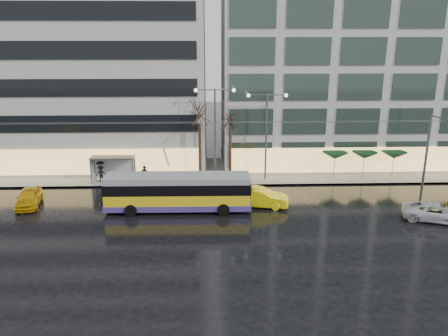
{
  "coord_description": "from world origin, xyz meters",
  "views": [
    {
      "loc": [
        1.46,
        -30.86,
        13.52
      ],
      "look_at": [
        2.67,
        5.0,
        3.02
      ],
      "focal_mm": 35.0,
      "sensor_mm": 36.0,
      "label": 1
    }
  ],
  "objects_px": {
    "street_lamp_near": "(215,122)",
    "bus_shelter": "(110,163)",
    "taxi_a": "(29,197)",
    "trolleybus": "(178,193)"
  },
  "relations": [
    {
      "from": "street_lamp_near",
      "to": "taxi_a",
      "type": "bearing_deg",
      "value": -158.18
    },
    {
      "from": "street_lamp_near",
      "to": "taxi_a",
      "type": "relative_size",
      "value": 2.07
    },
    {
      "from": "trolleybus",
      "to": "street_lamp_near",
      "type": "height_order",
      "value": "street_lamp_near"
    },
    {
      "from": "street_lamp_near",
      "to": "taxi_a",
      "type": "height_order",
      "value": "street_lamp_near"
    },
    {
      "from": "trolleybus",
      "to": "taxi_a",
      "type": "height_order",
      "value": "trolleybus"
    },
    {
      "from": "street_lamp_near",
      "to": "bus_shelter",
      "type": "bearing_deg",
      "value": -179.37
    },
    {
      "from": "bus_shelter",
      "to": "taxi_a",
      "type": "bearing_deg",
      "value": -131.44
    },
    {
      "from": "taxi_a",
      "to": "bus_shelter",
      "type": "bearing_deg",
      "value": 37.59
    },
    {
      "from": "trolleybus",
      "to": "bus_shelter",
      "type": "xyz_separation_m",
      "value": [
        -7.21,
        7.71,
        0.48
      ]
    },
    {
      "from": "bus_shelter",
      "to": "taxi_a",
      "type": "relative_size",
      "value": 0.96
    }
  ]
}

